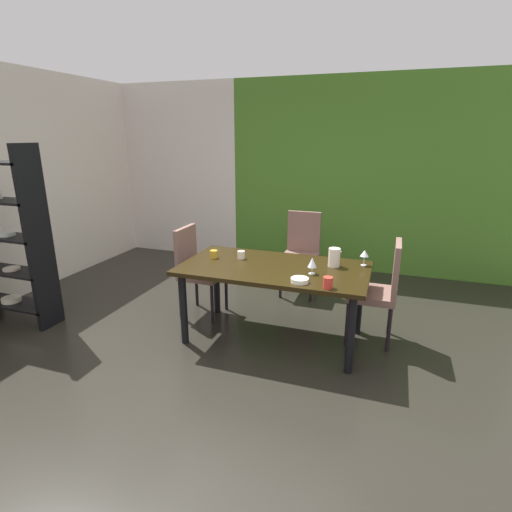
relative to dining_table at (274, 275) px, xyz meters
The scene contains 15 objects.
ground_plane 0.93m from the dining_table, 115.93° to the right, with size 6.28×6.17×0.02m, color black.
back_panel_interior 3.50m from the dining_table, 134.18° to the left, with size 2.05×0.10×2.74m, color silver.
garden_window_panel 2.67m from the dining_table, 73.09° to the left, with size 4.23×0.10×2.74m, color #447524.
dining_table is the anchor object (origin of this frame).
chair_head_far 1.29m from the dining_table, 91.07° to the left, with size 0.44×0.44×1.03m.
chair_right_far 1.02m from the dining_table, 15.86° to the left, with size 0.44×0.44×1.01m.
chair_left_far 1.02m from the dining_table, 164.12° to the left, with size 0.44×0.44×0.99m.
display_shelf 2.84m from the dining_table, 169.40° to the right, with size 0.99×0.30×1.88m.
wine_glass_rear 0.44m from the dining_table, 14.35° to the right, with size 0.08×0.08×0.15m.
wine_glass_west 0.88m from the dining_table, 20.92° to the left, with size 0.08×0.08×0.15m.
serving_bowl_corner 0.49m from the dining_table, 46.31° to the right, with size 0.15×0.15×0.04m, color white.
cup_center 0.42m from the dining_table, 161.53° to the left, with size 0.07×0.07×0.08m, color beige.
cup_near_shelf 0.67m from the dining_table, behind, with size 0.08×0.08×0.08m, color #B48921.
cup_right 0.71m from the dining_table, 34.58° to the right, with size 0.08×0.08×0.09m, color red.
pitcher_north 0.59m from the dining_table, 19.01° to the left, with size 0.12×0.11×0.18m.
Camera 1 is at (1.30, -2.88, 1.95)m, focal length 28.00 mm.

